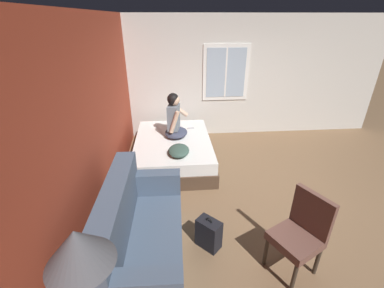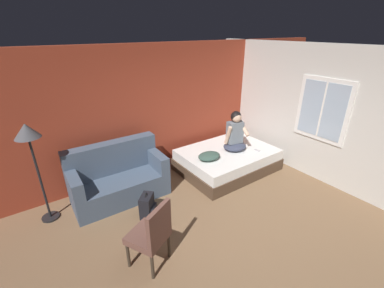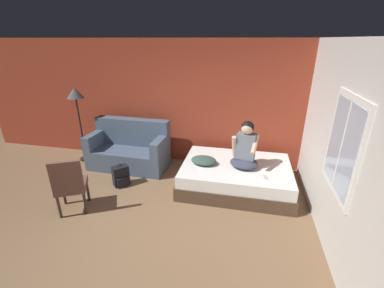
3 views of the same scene
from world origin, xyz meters
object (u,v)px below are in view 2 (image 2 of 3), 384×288
(side_chair, at_px, (152,233))
(floor_lamp, at_px, (29,141))
(couch, at_px, (118,178))
(backpack, at_px, (148,206))
(throw_pillow, at_px, (209,156))
(cell_phone, at_px, (257,150))
(bed, at_px, (227,160))
(person_seated, at_px, (235,135))

(side_chair, distance_m, floor_lamp, 2.28)
(couch, height_order, side_chair, couch)
(couch, height_order, floor_lamp, floor_lamp)
(couch, distance_m, backpack, 0.87)
(throw_pillow, bearing_deg, couch, 163.80)
(backpack, bearing_deg, cell_phone, 0.36)
(bed, relative_size, floor_lamp, 1.22)
(side_chair, xyz_separation_m, floor_lamp, (-1.00, 1.84, 0.90))
(bed, distance_m, floor_lamp, 3.80)
(cell_phone, bearing_deg, bed, -48.60)
(person_seated, relative_size, backpack, 1.91)
(backpack, bearing_deg, floor_lamp, 146.85)
(side_chair, bearing_deg, throw_pillow, 32.65)
(couch, xyz_separation_m, person_seated, (2.51, -0.47, 0.44))
(couch, xyz_separation_m, throw_pillow, (1.76, -0.51, 0.16))
(bed, relative_size, side_chair, 2.11)
(throw_pillow, bearing_deg, bed, 9.00)
(side_chair, height_order, cell_phone, side_chair)
(couch, bearing_deg, cell_phone, -15.63)
(side_chair, xyz_separation_m, backpack, (0.38, 0.94, -0.34))
(couch, relative_size, side_chair, 1.75)
(bed, distance_m, side_chair, 2.92)
(bed, xyz_separation_m, couch, (-2.37, 0.41, 0.16))
(backpack, height_order, floor_lamp, floor_lamp)
(cell_phone, bearing_deg, couch, -26.76)
(side_chair, xyz_separation_m, person_seated, (2.71, 1.30, 0.30))
(side_chair, distance_m, throw_pillow, 2.32)
(throw_pillow, xyz_separation_m, cell_phone, (1.13, -0.30, -0.07))
(bed, xyz_separation_m, throw_pillow, (-0.61, -0.10, 0.31))
(side_chair, relative_size, backpack, 2.14)
(bed, height_order, couch, couch)
(bed, height_order, backpack, bed)
(person_seated, bearing_deg, bed, 159.85)
(couch, bearing_deg, side_chair, -96.37)
(bed, distance_m, couch, 2.41)
(throw_pillow, xyz_separation_m, floor_lamp, (-2.96, 0.59, 0.88))
(floor_lamp, bearing_deg, backpack, -33.15)
(person_seated, bearing_deg, throw_pillow, -176.55)
(bed, relative_size, couch, 1.20)
(bed, distance_m, person_seated, 0.62)
(side_chair, distance_m, person_seated, 3.02)
(floor_lamp, bearing_deg, couch, -3.73)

